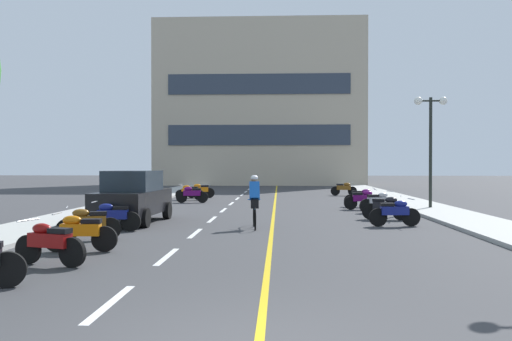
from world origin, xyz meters
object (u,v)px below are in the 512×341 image
motorcycle_10 (192,194)px  motorcycle_6 (386,207)px  motorcycle_5 (395,212)px  motorcycle_8 (363,199)px  motorcycle_1 (49,242)px  motorcycle_9 (362,197)px  motorcycle_3 (88,223)px  motorcycle_12 (200,190)px  parked_car_near (133,197)px  street_lamp_mid (431,126)px  cyclist_rider (254,200)px  motorcycle_13 (344,188)px  motorcycle_2 (80,232)px  motorcycle_4 (112,216)px  motorcycle_11 (190,192)px  motorcycle_7 (379,202)px

motorcycle_10 → motorcycle_6: bearing=-44.6°
motorcycle_5 → motorcycle_8: bearing=90.2°
motorcycle_1 → motorcycle_9: (8.57, 15.25, 0.00)m
motorcycle_3 → motorcycle_12: (0.34, 18.14, 0.00)m
parked_car_near → motorcycle_8: (8.86, 5.80, -0.44)m
motorcycle_1 → motorcycle_12: bearing=90.4°
street_lamp_mid → cyclist_rider: 10.77m
motorcycle_13 → motorcycle_2: bearing=-111.2°
street_lamp_mid → motorcycle_6: 6.20m
motorcycle_8 → motorcycle_10: same height
motorcycle_12 → motorcycle_6: bearing=-55.1°
motorcycle_2 → motorcycle_6: bearing=41.6°
motorcycle_4 → motorcycle_8: 12.06m
motorcycle_1 → motorcycle_11: same height
motorcycle_5 → motorcycle_12: size_ratio=1.02×
motorcycle_7 → motorcycle_13: size_ratio=0.98×
motorcycle_7 → motorcycle_10: size_ratio=0.97×
motorcycle_8 → motorcycle_9: bearing=83.0°
motorcycle_8 → motorcycle_9: (0.19, 1.53, 0.00)m
street_lamp_mid → motorcycle_2: 16.85m
motorcycle_7 → motorcycle_5: bearing=-94.3°
motorcycle_6 → motorcycle_10: same height
motorcycle_1 → motorcycle_9: size_ratio=0.97×
cyclist_rider → motorcycle_5: bearing=8.2°
motorcycle_12 → motorcycle_4: bearing=-91.0°
motorcycle_1 → motorcycle_3: (-0.50, 3.58, 0.00)m
parked_car_near → motorcycle_6: (8.99, 1.35, -0.44)m
motorcycle_4 → motorcycle_13: 21.15m
motorcycle_9 → motorcycle_10: same height
motorcycle_4 → motorcycle_12: 16.21m
motorcycle_6 → motorcycle_8: (-0.13, 4.45, 0.00)m
motorcycle_8 → motorcycle_2: bearing=-125.0°
motorcycle_10 → motorcycle_11: 2.07m
motorcycle_5 → motorcycle_7: 4.94m
motorcycle_5 → street_lamp_mid: bearing=65.6°
motorcycle_6 → motorcycle_9: (0.06, 5.98, 0.00)m
motorcycle_7 → motorcycle_4: bearing=-144.3°
motorcycle_5 → motorcycle_10: same height
motorcycle_1 → motorcycle_7: size_ratio=1.00×
motorcycle_12 → motorcycle_2: bearing=-89.6°
parked_car_near → motorcycle_11: parked_car_near is taller
parked_car_near → motorcycle_9: 11.65m
motorcycle_4 → motorcycle_6: same height
motorcycle_5 → motorcycle_9: size_ratio=1.00×
motorcycle_3 → cyclist_rider: (4.32, 2.98, 0.41)m
motorcycle_2 → motorcycle_5: same height
motorcycle_3 → motorcycle_4: 1.94m
motorcycle_6 → motorcycle_13: 15.25m
motorcycle_4 → motorcycle_6: 9.72m
street_lamp_mid → motorcycle_6: (-2.84, -4.44, -3.27)m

